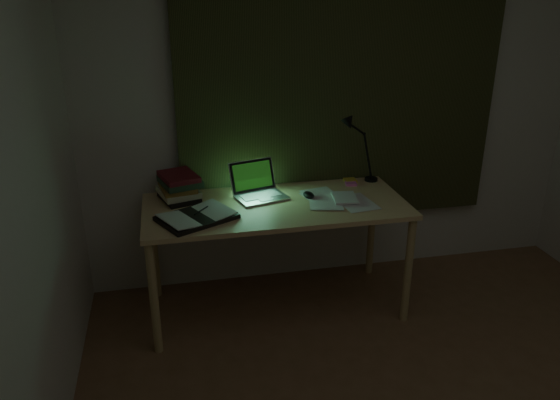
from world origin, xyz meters
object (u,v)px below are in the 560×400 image
(loose_papers, at_px, (336,198))
(desk_lamp, at_px, (373,147))
(laptop, at_px, (261,182))
(book_stack, at_px, (179,186))
(open_textbook, at_px, (197,217))
(desk, at_px, (276,257))

(loose_papers, height_order, desk_lamp, desk_lamp)
(laptop, height_order, book_stack, laptop)
(open_textbook, height_order, desk_lamp, desk_lamp)
(laptop, bearing_deg, book_stack, 154.23)
(desk, height_order, book_stack, book_stack)
(open_textbook, distance_m, loose_papers, 0.90)
(laptop, height_order, loose_papers, laptop)
(desk, height_order, laptop, laptop)
(book_stack, bearing_deg, open_textbook, -75.91)
(open_textbook, bearing_deg, laptop, 2.54)
(open_textbook, relative_size, loose_papers, 1.18)
(desk, relative_size, loose_papers, 4.65)
(book_stack, height_order, desk_lamp, desk_lamp)
(book_stack, bearing_deg, laptop, -10.13)
(open_textbook, xyz_separation_m, loose_papers, (0.89, 0.13, -0.01))
(desk, xyz_separation_m, desk_lamp, (0.73, 0.29, 0.62))
(laptop, bearing_deg, loose_papers, -28.93)
(laptop, xyz_separation_m, open_textbook, (-0.43, -0.24, -0.09))
(laptop, distance_m, loose_papers, 0.49)
(laptop, distance_m, book_stack, 0.52)
(laptop, xyz_separation_m, desk_lamp, (0.80, 0.17, 0.13))
(laptop, bearing_deg, desk_lamp, -3.45)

